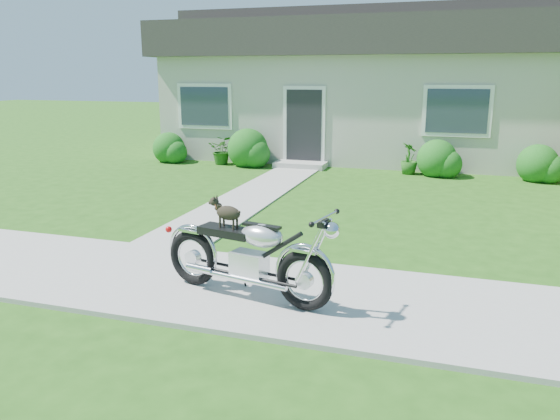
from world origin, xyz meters
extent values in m
plane|color=#235114|center=(0.00, 0.00, 0.00)|extent=(80.00, 80.00, 0.00)
cube|color=#9E9B93|center=(0.00, 0.00, 0.02)|extent=(24.00, 2.20, 0.04)
cube|color=#9E9B93|center=(-1.50, 5.00, 0.01)|extent=(1.20, 8.00, 0.03)
cube|color=beige|center=(0.00, 12.00, 1.50)|extent=(12.00, 6.00, 3.00)
cube|color=#2D2B28|center=(0.00, 12.00, 3.50)|extent=(12.60, 6.60, 1.00)
cube|color=#2D2B28|center=(0.00, 12.00, 4.20)|extent=(12.60, 2.00, 0.60)
cube|color=black|center=(-1.50, 8.97, 1.05)|extent=(1.00, 0.06, 2.10)
cube|color=#9E9B93|center=(-1.50, 8.62, 0.08)|extent=(1.40, 0.70, 0.16)
cube|color=#2D3847|center=(-4.50, 8.97, 1.60)|extent=(1.70, 0.05, 1.30)
cube|color=#2D3847|center=(2.50, 8.97, 1.60)|extent=(1.70, 0.05, 1.30)
sphere|color=#1B5D18|center=(-3.00, 8.50, 0.48)|extent=(1.13, 1.13, 1.13)
sphere|color=#1B5D18|center=(2.11, 8.50, 0.42)|extent=(1.00, 1.00, 1.00)
sphere|color=#1B5D18|center=(4.44, 8.50, 0.41)|extent=(0.96, 0.96, 0.96)
sphere|color=#1B5D18|center=(-5.47, 8.50, 0.40)|extent=(0.94, 0.94, 0.94)
imported|color=#1D4D14|center=(-3.79, 8.55, 0.41)|extent=(0.81, 0.73, 0.82)
imported|color=#235B19|center=(1.42, 8.55, 0.41)|extent=(0.63, 0.63, 0.81)
torus|color=black|center=(1.07, -0.44, 0.38)|extent=(0.68, 0.25, 0.67)
torus|color=black|center=(-0.40, -0.13, 0.38)|extent=(0.68, 0.25, 0.67)
cube|color=silver|center=(0.38, -0.30, 0.42)|extent=(0.44, 0.32, 0.30)
ellipsoid|color=silver|center=(0.55, -0.33, 0.79)|extent=(0.56, 0.39, 0.26)
cube|color=black|center=(0.09, -0.23, 0.78)|extent=(0.69, 0.39, 0.09)
cube|color=silver|center=(1.07, -0.44, 0.72)|extent=(0.32, 0.20, 0.03)
cube|color=silver|center=(-0.40, -0.13, 0.72)|extent=(0.32, 0.20, 0.03)
cylinder|color=silver|center=(1.28, -0.49, 1.09)|extent=(0.15, 0.59, 0.03)
sphere|color=silver|center=(1.36, -0.51, 0.98)|extent=(0.20, 0.20, 0.17)
cylinder|color=silver|center=(0.35, -0.42, 0.29)|extent=(1.09, 0.29, 0.06)
ellipsoid|color=black|center=(0.12, -0.24, 0.99)|extent=(0.33, 0.21, 0.16)
sphere|color=black|center=(-0.07, -0.20, 1.10)|extent=(0.12, 0.12, 0.10)
cylinder|color=black|center=(0.04, -0.18, 0.88)|extent=(0.03, 0.03, 0.13)
cylinder|color=black|center=(0.02, -0.26, 0.88)|extent=(0.03, 0.03, 0.13)
cylinder|color=black|center=(0.22, -0.22, 0.88)|extent=(0.03, 0.03, 0.13)
cylinder|color=black|center=(0.20, -0.29, 0.88)|extent=(0.03, 0.03, 0.13)
torus|color=#A4512B|center=(-0.02, -0.21, 1.06)|extent=(0.06, 0.09, 0.08)
camera|label=1|loc=(2.46, -5.71, 2.50)|focal=35.00mm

